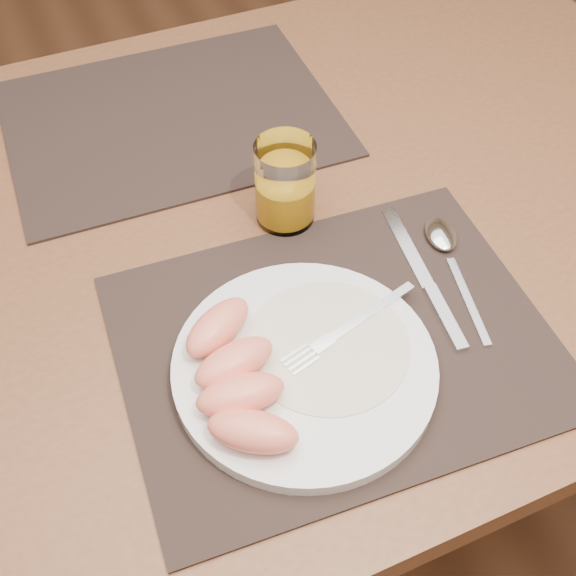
# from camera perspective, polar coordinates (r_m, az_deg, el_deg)

# --- Properties ---
(ground) EXTENTS (5.00, 5.00, 0.00)m
(ground) POSITION_cam_1_polar(r_m,az_deg,el_deg) (1.52, -2.09, -14.88)
(ground) COLOR brown
(ground) RESTS_ON ground
(table) EXTENTS (1.40, 0.90, 0.75)m
(table) POSITION_cam_1_polar(r_m,az_deg,el_deg) (0.96, -3.21, 2.23)
(table) COLOR brown
(table) RESTS_ON ground
(placemat_near) EXTENTS (0.47, 0.38, 0.00)m
(placemat_near) POSITION_cam_1_polar(r_m,az_deg,el_deg) (0.77, 3.75, -4.29)
(placemat_near) COLOR #2D211C
(placemat_near) RESTS_ON table
(placemat_far) EXTENTS (0.46, 0.37, 0.00)m
(placemat_far) POSITION_cam_1_polar(r_m,az_deg,el_deg) (1.05, -9.22, 13.10)
(placemat_far) COLOR #2D211C
(placemat_far) RESTS_ON table
(plate) EXTENTS (0.27, 0.27, 0.02)m
(plate) POSITION_cam_1_polar(r_m,az_deg,el_deg) (0.74, 1.31, -6.24)
(plate) COLOR white
(plate) RESTS_ON placemat_near
(plate_dressing) EXTENTS (0.17, 0.17, 0.00)m
(plate_dressing) POSITION_cam_1_polar(r_m,az_deg,el_deg) (0.74, 3.12, -4.51)
(plate_dressing) COLOR white
(plate_dressing) RESTS_ON plate
(fork) EXTENTS (0.17, 0.06, 0.00)m
(fork) POSITION_cam_1_polar(r_m,az_deg,el_deg) (0.75, 4.16, -3.54)
(fork) COLOR silver
(fork) RESTS_ON plate
(knife) EXTENTS (0.04, 0.22, 0.01)m
(knife) POSITION_cam_1_polar(r_m,az_deg,el_deg) (0.82, 11.07, 0.12)
(knife) COLOR silver
(knife) RESTS_ON placemat_near
(spoon) EXTENTS (0.07, 0.19, 0.01)m
(spoon) POSITION_cam_1_polar(r_m,az_deg,el_deg) (0.87, 12.27, 3.48)
(spoon) COLOR silver
(spoon) RESTS_ON placemat_near
(juice_glass) EXTENTS (0.07, 0.07, 0.11)m
(juice_glass) POSITION_cam_1_polar(r_m,az_deg,el_deg) (0.86, -0.23, 7.99)
(juice_glass) COLOR white
(juice_glass) RESTS_ON placemat_near
(grapefruit_wedges) EXTENTS (0.11, 0.21, 0.03)m
(grapefruit_wedges) POSITION_cam_1_polar(r_m,az_deg,el_deg) (0.70, -4.16, -7.05)
(grapefruit_wedges) COLOR #FF8568
(grapefruit_wedges) RESTS_ON plate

